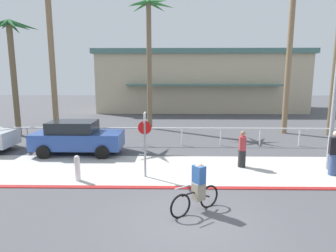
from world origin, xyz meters
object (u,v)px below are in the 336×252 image
object	(u,v)px
cyclist_black_0	(197,189)
palm_tree_1	(11,49)
palm_tree_4	(291,29)
car_blue_1	(77,137)
stop_sign_bike_lane	(145,135)
palm_tree_2	(51,31)
bollard_2	(77,168)
palm_tree_3	(149,34)
pedestrian_0	(334,155)
pedestrian_1	(242,151)

from	to	relation	value
cyclist_black_0	palm_tree_1	bearing A→B (deg)	135.86
palm_tree_4	car_blue_1	bearing A→B (deg)	-155.83
stop_sign_bike_lane	palm_tree_1	size ratio (longest dim) A/B	0.35
stop_sign_bike_lane	palm_tree_2	world-z (taller)	palm_tree_2
bollard_2	palm_tree_1	size ratio (longest dim) A/B	0.14
stop_sign_bike_lane	palm_tree_2	xyz separation A→B (m)	(-6.55, 7.70, 4.98)
bollard_2	cyclist_black_0	distance (m)	4.94
stop_sign_bike_lane	palm_tree_2	size ratio (longest dim) A/B	0.27
palm_tree_4	car_blue_1	xyz separation A→B (m)	(-12.53, -5.62, -6.09)
palm_tree_3	stop_sign_bike_lane	bearing A→B (deg)	-86.49
palm_tree_1	car_blue_1	size ratio (longest dim) A/B	1.68
pedestrian_0	palm_tree_3	bearing A→B (deg)	128.45
bollard_2	palm_tree_2	world-z (taller)	palm_tree_2
car_blue_1	bollard_2	bearing A→B (deg)	-71.81
palm_tree_3	palm_tree_2	bearing A→B (deg)	-154.26
stop_sign_bike_lane	palm_tree_4	size ratio (longest dim) A/B	0.25
pedestrian_0	palm_tree_4	bearing A→B (deg)	81.40
palm_tree_2	palm_tree_3	world-z (taller)	palm_tree_2
car_blue_1	pedestrian_1	distance (m)	8.09
palm_tree_4	palm_tree_3	bearing A→B (deg)	170.19
palm_tree_2	pedestrian_1	size ratio (longest dim) A/B	5.85
bollard_2	palm_tree_2	size ratio (longest dim) A/B	0.11
palm_tree_1	palm_tree_3	distance (m)	9.07
stop_sign_bike_lane	bollard_2	xyz separation A→B (m)	(-2.52, -0.46, -1.16)
bollard_2	palm_tree_1	distance (m)	11.76
cyclist_black_0	palm_tree_2	bearing A→B (deg)	128.34
palm_tree_4	pedestrian_0	world-z (taller)	palm_tree_4
palm_tree_2	pedestrian_0	xyz separation A→B (m)	(14.03, -7.38, -5.81)
palm_tree_1	cyclist_black_0	xyz separation A→B (m)	(10.99, -10.66, -4.87)
palm_tree_1	pedestrian_1	xyz separation A→B (m)	(13.27, -6.51, -4.82)
palm_tree_4	cyclist_black_0	size ratio (longest dim) A/B	6.70
bollard_2	cyclist_black_0	bearing A→B (deg)	-29.02
palm_tree_2	pedestrian_1	bearing A→B (deg)	-31.08
bollard_2	car_blue_1	distance (m)	3.97
palm_tree_4	pedestrian_0	bearing A→B (deg)	-98.60
stop_sign_bike_lane	palm_tree_4	xyz separation A→B (m)	(8.78, 8.92, 5.29)
stop_sign_bike_lane	bollard_2	distance (m)	2.81
bollard_2	car_blue_1	xyz separation A→B (m)	(-1.24, 3.76, 0.35)
palm_tree_4	cyclist_black_0	bearing A→B (deg)	-120.63
palm_tree_4	pedestrian_1	bearing A→B (deg)	-121.62
palm_tree_2	stop_sign_bike_lane	bearing A→B (deg)	-49.61
palm_tree_3	cyclist_black_0	xyz separation A→B (m)	(2.45, -13.41, -6.17)
palm_tree_1	pedestrian_0	distance (m)	18.87
palm_tree_4	palm_tree_2	bearing A→B (deg)	-175.46
bollard_2	palm_tree_2	bearing A→B (deg)	116.29
stop_sign_bike_lane	palm_tree_1	xyz separation A→B (m)	(-9.19, 7.80, 3.89)
bollard_2	palm_tree_3	size ratio (longest dim) A/B	0.11
car_blue_1	pedestrian_1	size ratio (longest dim) A/B	2.72
bollard_2	palm_tree_3	distance (m)	12.85
palm_tree_2	cyclist_black_0	world-z (taller)	palm_tree_2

